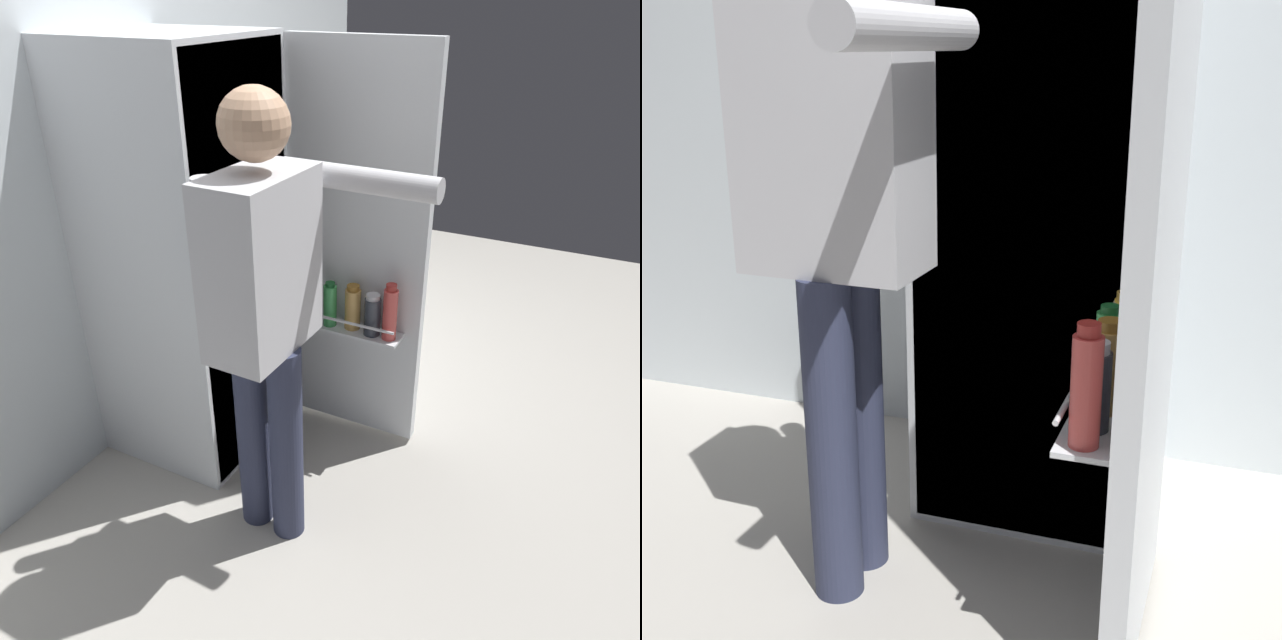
% 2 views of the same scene
% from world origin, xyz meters
% --- Properties ---
extents(ground_plane, '(6.17, 6.17, 0.00)m').
position_xyz_m(ground_plane, '(0.00, 0.00, 0.00)').
color(ground_plane, '#B7B2A8').
extents(kitchen_wall, '(4.40, 0.10, 2.61)m').
position_xyz_m(kitchen_wall, '(0.00, 0.91, 1.31)').
color(kitchen_wall, silver).
rests_on(kitchen_wall, ground_plane).
extents(refrigerator, '(0.69, 1.22, 1.71)m').
position_xyz_m(refrigerator, '(0.03, 0.50, 0.85)').
color(refrigerator, silver).
rests_on(refrigerator, ground_plane).
extents(person, '(0.51, 0.71, 1.61)m').
position_xyz_m(person, '(-0.35, -0.04, 0.96)').
color(person, '#2D334C').
rests_on(person, ground_plane).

